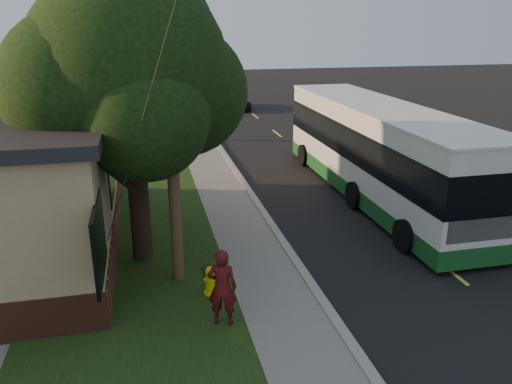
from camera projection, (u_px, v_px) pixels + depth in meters
The scene contains 15 objects.
ground at pixel (309, 284), 13.01m from camera, with size 120.00×120.00×0.00m, color black.
road at pixel (322, 169), 23.07m from camera, with size 8.00×80.00×0.01m, color black.
curb at pixel (237, 174), 22.20m from camera, with size 0.25×80.00×0.12m, color gray.
sidewalk at pixel (215, 176), 22.00m from camera, with size 2.00×80.00×0.08m, color slate.
grass_verge at pixel (134, 181), 21.26m from camera, with size 5.00×80.00×0.07m, color black.
fire_hydrant at pixel (210, 281), 12.32m from camera, with size 0.32×0.32×0.74m.
utility_pole at pixel (169, 105), 11.72m from camera, with size 2.86×3.21×9.07m.
leafy_tree at pixel (130, 76), 12.89m from camera, with size 6.30×6.00×7.80m.
bare_tree_near at pixel (149, 102), 28.16m from camera, with size 1.38×1.21×4.31m.
bare_tree_far at pixel (152, 81), 39.38m from camera, with size 1.38×1.21×4.03m.
traffic_signal at pixel (191, 61), 43.43m from camera, with size 0.18×0.22×5.50m.
transit_bus at pixel (379, 149), 18.96m from camera, with size 3.03×13.14×3.55m.
skateboarder at pixel (222, 287), 10.94m from camera, with size 0.66×0.43×1.81m, color #4C0F11.
skateboard_main at pixel (209, 272), 13.40m from camera, with size 0.22×0.83×0.08m.
distant_car at pixel (235, 99), 38.79m from camera, with size 1.77×4.40×1.50m, color black.
Camera 1 is at (-3.93, -10.91, 6.51)m, focal length 35.00 mm.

